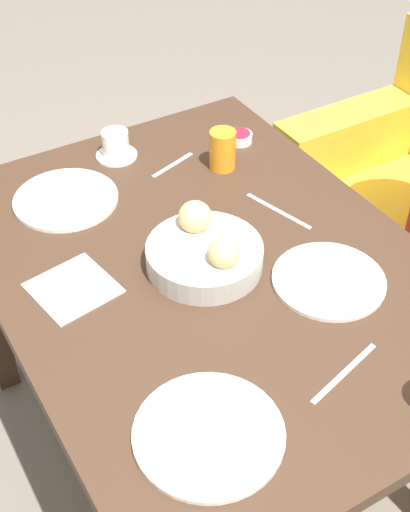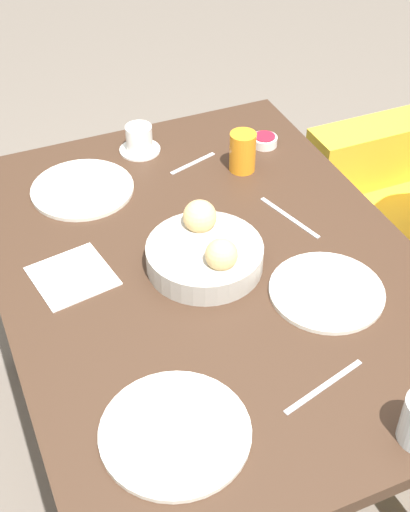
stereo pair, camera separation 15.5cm
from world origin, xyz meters
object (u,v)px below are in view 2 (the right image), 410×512
object	(u,v)px
plate_near_left	(82,189)
plate_near_right	(175,432)
coffee_cup	(139,140)
fork_silver	(324,387)
juice_glass	(243,152)
spoon_coffee	(193,163)
knife_silver	(289,217)
napkin	(72,276)
plate_far_center	(327,291)
jam_bowl_berry	(264,141)
bread_basket	(206,253)

from	to	relation	value
plate_near_left	plate_near_right	distance (m)	0.77
coffee_cup	fork_silver	bearing A→B (deg)	3.12
juice_glass	spoon_coffee	xyz separation A→B (m)	(-0.07, -0.11, -0.05)
plate_near_right	spoon_coffee	distance (m)	0.85
fork_silver	knife_silver	xyz separation A→B (m)	(-0.48, 0.18, 0.00)
juice_glass	fork_silver	xyz separation A→B (m)	(0.71, -0.17, -0.05)
juice_glass	knife_silver	bearing A→B (deg)	3.87
napkin	knife_silver	bearing A→B (deg)	89.93
plate_near_right	coffee_cup	xyz separation A→B (m)	(-0.89, 0.24, 0.03)
juice_glass	coffee_cup	xyz separation A→B (m)	(-0.19, -0.22, -0.02)
plate_near_right	napkin	world-z (taller)	plate_near_right
fork_silver	plate_near_left	bearing A→B (deg)	-162.72
plate_near_left	napkin	size ratio (longest dim) A/B	1.39
plate_far_center	spoon_coffee	distance (m)	0.57
spoon_coffee	coffee_cup	bearing A→B (deg)	-136.76
coffee_cup	spoon_coffee	size ratio (longest dim) A/B	0.77
plate_far_center	coffee_cup	xyz separation A→B (m)	(-0.68, -0.18, 0.03)
jam_bowl_berry	fork_silver	size ratio (longest dim) A/B	0.36
plate_near_left	plate_near_right	size ratio (longest dim) A/B	0.96
juice_glass	spoon_coffee	distance (m)	0.14
plate_near_right	plate_far_center	xyz separation A→B (m)	(-0.20, 0.42, -0.00)
plate_near_left	plate_far_center	distance (m)	0.68
knife_silver	napkin	bearing A→B (deg)	-90.07
coffee_cup	fork_silver	xyz separation A→B (m)	(0.90, 0.05, -0.03)
plate_near_left	jam_bowl_berry	distance (m)	0.52
plate_far_center	napkin	world-z (taller)	plate_far_center
plate_far_center	knife_silver	distance (m)	0.27
spoon_coffee	napkin	size ratio (longest dim) A/B	0.77
bread_basket	knife_silver	world-z (taller)	bread_basket
plate_far_center	coffee_cup	world-z (taller)	coffee_cup
fork_silver	jam_bowl_berry	bearing A→B (deg)	160.91
plate_far_center	fork_silver	size ratio (longest dim) A/B	1.28
plate_far_center	knife_silver	size ratio (longest dim) A/B	1.28
plate_far_center	juice_glass	distance (m)	0.50
bread_basket	napkin	size ratio (longest dim) A/B	1.39
plate_far_center	juice_glass	bearing A→B (deg)	175.90
plate_near_right	napkin	distance (m)	0.47
fork_silver	plate_far_center	bearing A→B (deg)	148.52
coffee_cup	knife_silver	distance (m)	0.48
jam_bowl_berry	spoon_coffee	bearing A→B (deg)	-87.71
knife_silver	napkin	world-z (taller)	napkin
spoon_coffee	napkin	xyz separation A→B (m)	(0.31, -0.41, 0.00)
plate_near_left	napkin	bearing A→B (deg)	-19.56
knife_silver	plate_far_center	bearing A→B (deg)	-11.10
plate_near_left	napkin	world-z (taller)	plate_near_left
juice_glass	knife_silver	distance (m)	0.24
plate_near_right	coffee_cup	world-z (taller)	coffee_cup
plate_near_left	coffee_cup	world-z (taller)	coffee_cup
plate_near_left	plate_far_center	world-z (taller)	same
knife_silver	fork_silver	bearing A→B (deg)	-21.05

